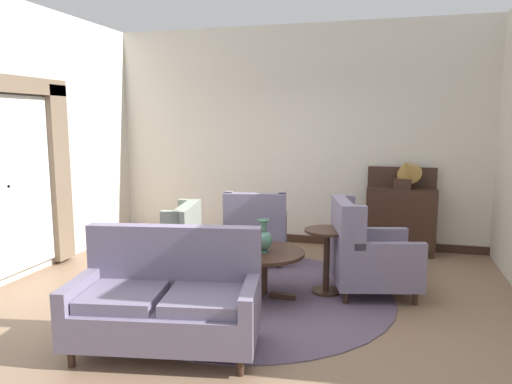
{
  "coord_description": "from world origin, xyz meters",
  "views": [
    {
      "loc": [
        1.41,
        -4.56,
        1.91
      ],
      "look_at": [
        -0.01,
        0.58,
        1.11
      ],
      "focal_mm": 33.61,
      "sensor_mm": 36.0,
      "label": 1
    }
  ],
  "objects": [
    {
      "name": "side_table",
      "position": [
        0.8,
        0.56,
        0.44
      ],
      "size": [
        0.49,
        0.49,
        0.73
      ],
      "color": "#382319",
      "rests_on": "ground"
    },
    {
      "name": "ground",
      "position": [
        0.0,
        0.0,
        0.0
      ],
      "size": [
        8.11,
        8.11,
        0.0
      ],
      "primitive_type": "plane",
      "color": "#896B51"
    },
    {
      "name": "coffee_table",
      "position": [
        0.16,
        0.25,
        0.43
      ],
      "size": [
        0.89,
        0.89,
        0.52
      ],
      "color": "#382319",
      "rests_on": "ground"
    },
    {
      "name": "wall_back",
      "position": [
        0.0,
        2.75,
        1.66
      ],
      "size": [
        5.95,
        0.08,
        3.33
      ],
      "primitive_type": "cube",
      "color": "silver",
      "rests_on": "ground"
    },
    {
      "name": "porcelain_vase",
      "position": [
        0.17,
        0.22,
        0.66
      ],
      "size": [
        0.2,
        0.2,
        0.35
      ],
      "color": "#4C7A66",
      "rests_on": "coffee_table"
    },
    {
      "name": "wall_left",
      "position": [
        -2.9,
        0.82,
        1.66
      ],
      "size": [
        0.08,
        3.84,
        3.33
      ],
      "primitive_type": "cube",
      "color": "silver",
      "rests_on": "ground"
    },
    {
      "name": "armchair_back_corner",
      "position": [
        -0.98,
        0.26,
        0.42
      ],
      "size": [
        0.94,
        0.95,
        0.97
      ],
      "rotation": [
        0.0,
        0.0,
        4.89
      ],
      "color": "gray",
      "rests_on": "ground"
    },
    {
      "name": "gramophone",
      "position": [
        1.66,
        2.36,
        1.21
      ],
      "size": [
        0.46,
        0.53,
        0.53
      ],
      "color": "#382319",
      "rests_on": "sideboard"
    },
    {
      "name": "sideboard",
      "position": [
        1.61,
        2.45,
        0.55
      ],
      "size": [
        0.96,
        0.36,
        1.24
      ],
      "color": "#382319",
      "rests_on": "ground"
    },
    {
      "name": "baseboard_back",
      "position": [
        0.0,
        2.69,
        0.06
      ],
      "size": [
        5.79,
        0.03,
        0.12
      ],
      "primitive_type": "cube",
      "color": "#382319",
      "rests_on": "ground"
    },
    {
      "name": "area_rug",
      "position": [
        0.0,
        0.3,
        0.01
      ],
      "size": [
        3.13,
        3.13,
        0.01
      ],
      "primitive_type": "cylinder",
      "color": "#5B4C60",
      "rests_on": "ground"
    },
    {
      "name": "window_with_curtains",
      "position": [
        -2.8,
        -0.05,
        1.31
      ],
      "size": [
        0.12,
        2.06,
        2.37
      ],
      "color": "silver"
    },
    {
      "name": "armchair_beside_settee",
      "position": [
        1.23,
        0.67,
        0.44
      ],
      "size": [
        1.05,
        0.97,
        1.05
      ],
      "rotation": [
        0.0,
        0.0,
        1.82
      ],
      "color": "slate",
      "rests_on": "ground"
    },
    {
      "name": "settee",
      "position": [
        -0.32,
        -1.09,
        0.41
      ],
      "size": [
        1.64,
        1.04,
        1.0
      ],
      "rotation": [
        0.0,
        0.0,
        0.17
      ],
      "color": "slate",
      "rests_on": "ground"
    },
    {
      "name": "armchair_near_sideboard",
      "position": [
        -0.26,
        1.52,
        0.42
      ],
      "size": [
        0.95,
        1.02,
        0.98
      ],
      "rotation": [
        0.0,
        0.0,
        3.33
      ],
      "color": "slate",
      "rests_on": "ground"
    }
  ]
}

